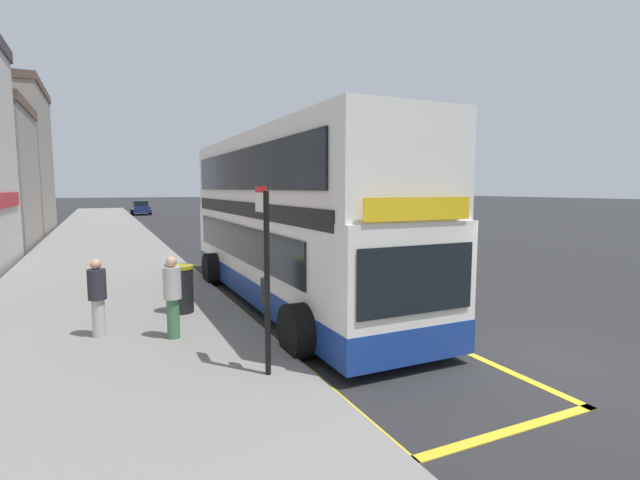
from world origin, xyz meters
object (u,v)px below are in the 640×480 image
object	(u,v)px
bus_stop_sign	(265,267)
double_decker_bus	(288,225)
parked_car_navy_kerbside	(141,208)
parked_car_maroon_behind	(230,214)
litter_bin	(181,289)
pedestrian_further_back	(97,295)
pedestrian_waiting_near_sign	(172,294)

from	to	relation	value
bus_stop_sign	double_decker_bus	bearing A→B (deg)	64.92
double_decker_bus	parked_car_navy_kerbside	distance (m)	45.74
bus_stop_sign	parked_car_maroon_behind	size ratio (longest dim) A/B	0.70
bus_stop_sign	litter_bin	distance (m)	4.47
double_decker_bus	parked_car_maroon_behind	size ratio (longest dim) A/B	2.68
parked_car_maroon_behind	parked_car_navy_kerbside	xyz separation A→B (m)	(-5.85, 17.85, 0.00)
double_decker_bus	parked_car_maroon_behind	xyz separation A→B (m)	(5.47, 27.87, -1.27)
double_decker_bus	bus_stop_sign	distance (m)	5.24
bus_stop_sign	parked_car_navy_kerbside	bearing A→B (deg)	87.92
bus_stop_sign	parked_car_maroon_behind	bearing A→B (deg)	76.74
parked_car_maroon_behind	pedestrian_further_back	distance (m)	31.18
pedestrian_further_back	litter_bin	xyz separation A→B (m)	(1.75, 1.17, -0.27)
bus_stop_sign	pedestrian_waiting_near_sign	distance (m)	2.76
bus_stop_sign	litter_bin	bearing A→B (deg)	98.59
parked_car_navy_kerbside	pedestrian_waiting_near_sign	bearing A→B (deg)	-92.60
parked_car_navy_kerbside	pedestrian_waiting_near_sign	distance (m)	48.15
pedestrian_waiting_near_sign	pedestrian_further_back	distance (m)	1.49
double_decker_bus	pedestrian_further_back	xyz separation A→B (m)	(-4.62, -1.63, -1.10)
bus_stop_sign	parked_car_navy_kerbside	xyz separation A→B (m)	(1.84, 50.46, -1.04)
litter_bin	bus_stop_sign	bearing A→B (deg)	-81.41
parked_car_maroon_behind	pedestrian_waiting_near_sign	xyz separation A→B (m)	(-8.77, -30.21, 0.21)
bus_stop_sign	litter_bin	size ratio (longest dim) A/B	2.64
bus_stop_sign	parked_car_maroon_behind	distance (m)	33.52
parked_car_navy_kerbside	double_decker_bus	bearing A→B (deg)	-88.64
double_decker_bus	parked_car_navy_kerbside	bearing A→B (deg)	90.48
double_decker_bus	litter_bin	size ratio (longest dim) A/B	10.12
parked_car_maroon_behind	litter_bin	bearing A→B (deg)	-108.78
parked_car_maroon_behind	parked_car_navy_kerbside	size ratio (longest dim) A/B	1.00
pedestrian_further_back	litter_bin	size ratio (longest dim) A/B	1.38
double_decker_bus	litter_bin	xyz separation A→B (m)	(-2.86, -0.46, -1.37)
parked_car_maroon_behind	bus_stop_sign	bearing A→B (deg)	-105.66
double_decker_bus	pedestrian_further_back	bearing A→B (deg)	-160.56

